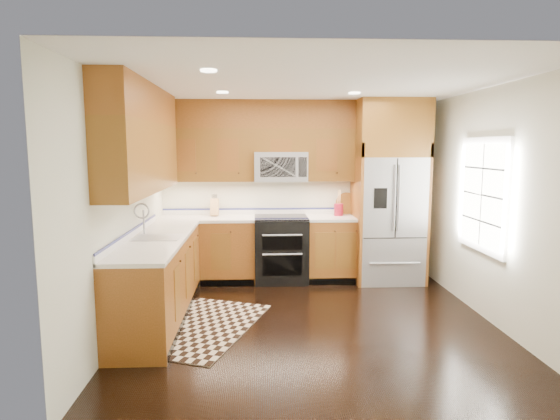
{
  "coord_description": "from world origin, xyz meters",
  "views": [
    {
      "loc": [
        -0.58,
        -4.97,
        1.93
      ],
      "look_at": [
        -0.32,
        0.6,
        1.19
      ],
      "focal_mm": 30.0,
      "sensor_mm": 36.0,
      "label": 1
    }
  ],
  "objects_px": {
    "utensil_crock": "(339,207)",
    "rug": "(202,326)",
    "refrigerator": "(389,192)",
    "knife_block": "(215,207)",
    "range": "(281,249)"
  },
  "relations": [
    {
      "from": "utensil_crock",
      "to": "rug",
      "type": "bearing_deg",
      "value": -134.19
    },
    {
      "from": "refrigerator",
      "to": "utensil_crock",
      "type": "bearing_deg",
      "value": 167.77
    },
    {
      "from": "knife_block",
      "to": "utensil_crock",
      "type": "bearing_deg",
      "value": -2.41
    },
    {
      "from": "refrigerator",
      "to": "knife_block",
      "type": "height_order",
      "value": "refrigerator"
    },
    {
      "from": "range",
      "to": "rug",
      "type": "xyz_separation_m",
      "value": [
        -0.95,
        -1.74,
        -0.46
      ]
    },
    {
      "from": "refrigerator",
      "to": "utensil_crock",
      "type": "relative_size",
      "value": 6.96
    },
    {
      "from": "utensil_crock",
      "to": "refrigerator",
      "type": "bearing_deg",
      "value": -12.23
    },
    {
      "from": "knife_block",
      "to": "utensil_crock",
      "type": "distance_m",
      "value": 1.82
    },
    {
      "from": "range",
      "to": "utensil_crock",
      "type": "relative_size",
      "value": 2.53
    },
    {
      "from": "knife_block",
      "to": "rug",
      "type": "bearing_deg",
      "value": -89.48
    },
    {
      "from": "range",
      "to": "rug",
      "type": "relative_size",
      "value": 0.56
    },
    {
      "from": "refrigerator",
      "to": "knife_block",
      "type": "distance_m",
      "value": 2.54
    },
    {
      "from": "knife_block",
      "to": "refrigerator",
      "type": "bearing_deg",
      "value": -5.17
    },
    {
      "from": "range",
      "to": "refrigerator",
      "type": "relative_size",
      "value": 0.36
    },
    {
      "from": "utensil_crock",
      "to": "knife_block",
      "type": "bearing_deg",
      "value": 177.59
    }
  ]
}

